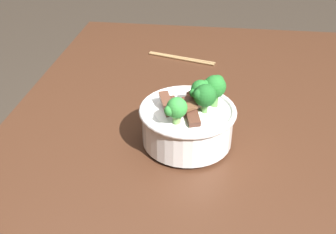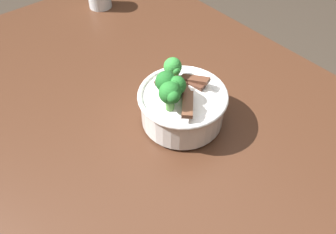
{
  "view_description": "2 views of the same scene",
  "coord_description": "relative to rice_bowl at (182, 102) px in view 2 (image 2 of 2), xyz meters",
  "views": [
    {
      "loc": [
        -0.68,
        -0.01,
        1.3
      ],
      "look_at": [
        -0.01,
        0.07,
        0.87
      ],
      "focal_mm": 42.72,
      "sensor_mm": 36.0,
      "label": 1
    },
    {
      "loc": [
        0.4,
        -0.33,
        1.37
      ],
      "look_at": [
        0.01,
        -0.0,
        0.82
      ],
      "focal_mm": 35.04,
      "sensor_mm": 36.0,
      "label": 2
    }
  ],
  "objects": [
    {
      "name": "rice_bowl",
      "position": [
        0.0,
        0.0,
        0.0
      ],
      "size": [
        0.2,
        0.2,
        0.16
      ],
      "color": "white",
      "rests_on": "dining_table"
    },
    {
      "name": "dining_table",
      "position": [
        -0.02,
        -0.03,
        -0.15
      ],
      "size": [
        1.49,
        0.94,
        0.79
      ],
      "color": "#472819",
      "rests_on": "ground"
    }
  ]
}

